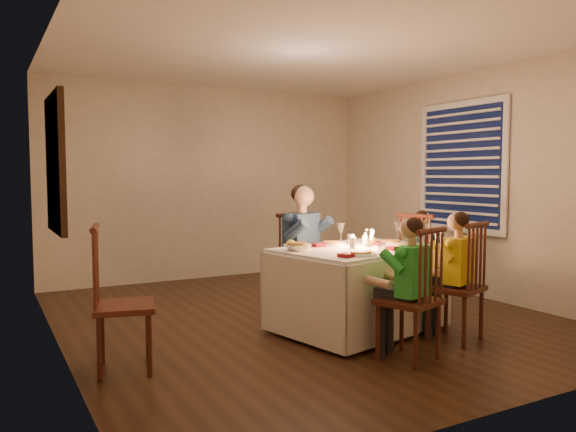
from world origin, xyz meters
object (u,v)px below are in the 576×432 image
serving_bowl (297,247)px  adult (304,313)px  dining_table (358,271)px  child_green (408,359)px  chair_adult (304,313)px  child_yellow (454,340)px  chair_extra (126,370)px  chair_near_left (408,359)px  chair_near_right (454,340)px  child_teal (421,311)px  chair_end (421,311)px

serving_bowl → adult: bearing=55.6°
dining_table → child_green: (-0.16, -0.87, -0.53)m
chair_adult → child_yellow: (0.65, -1.43, 0.00)m
chair_extra → child_green: size_ratio=0.97×
chair_near_left → chair_near_right: same height
serving_bowl → child_teal: bearing=4.9°
chair_adult → child_teal: size_ratio=0.98×
chair_adult → chair_end: 1.23m
chair_near_left → serving_bowl: bearing=-85.8°
child_green → child_teal: size_ratio=1.04×
chair_near_right → child_yellow: 0.00m
child_teal → serving_bowl: bearing=73.6°
dining_table → chair_extra: 2.18m
chair_near_right → child_yellow: child_yellow is taller
chair_near_left → chair_end: (1.15, 1.11, 0.00)m
adult → chair_end: bearing=-44.6°
adult → child_teal: bearing=-44.6°
chair_near_left → child_green: child_green is taller
child_teal → chair_near_right: bearing=131.7°
dining_table → child_yellow: 1.01m
chair_near_left → child_teal: 1.60m
chair_adult → chair_extra: 2.14m
child_yellow → serving_bowl: 1.55m
chair_end → chair_adult: bearing=43.9°
chair_near_left → child_green: (-0.00, 0.00, 0.00)m
child_green → chair_near_left: bearing=161.3°
chair_near_right → chair_near_left: bearing=-3.6°
chair_adult → serving_bowl: bearing=-144.2°
chair_adult → dining_table: bearing=-100.1°
dining_table → serving_bowl: 0.63m
chair_adult → child_teal: bearing=-44.6°
chair_end → child_green: size_ratio=0.94×
chair_extra → child_teal: 3.11m
child_yellow → serving_bowl: (-1.09, 0.79, 0.78)m
chair_end → chair_extra: (-3.09, -0.32, 0.00)m
chair_near_right → child_teal: (0.47, 0.92, 0.00)m
child_teal → serving_bowl: size_ratio=4.79×
dining_table → chair_adult: 0.93m
serving_bowl → child_yellow: bearing=-35.7°
chair_adult → chair_near_right: 1.57m
child_green → child_teal: (1.15, 1.11, 0.00)m
chair_adult → child_yellow: bearing=-85.6°
chair_near_left → child_teal: (1.15, 1.11, 0.00)m
child_yellow → chair_extra: bearing=-32.5°
chair_near_left → child_yellow: 0.70m
chair_near_right → adult: 1.57m
dining_table → serving_bowl: size_ratio=7.45×
child_yellow → chair_near_left: bearing=-3.6°
chair_near_left → chair_end: same height
chair_extra → child_yellow: 2.69m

